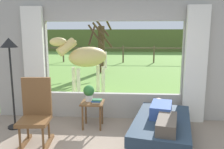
{
  "coord_description": "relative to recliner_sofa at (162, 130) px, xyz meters",
  "views": [
    {
      "loc": [
        0.31,
        -2.55,
        1.82
      ],
      "look_at": [
        0.0,
        1.8,
        1.05
      ],
      "focal_mm": 36.11,
      "sensor_mm": 36.0,
      "label": 1
    }
  ],
  "objects": [
    {
      "name": "horse",
      "position": [
        -1.84,
        2.94,
        0.94
      ],
      "size": [
        1.64,
        1.39,
        1.73
      ],
      "rotation": [
        0.0,
        0.0,
        2.23
      ],
      "color": "tan",
      "rests_on": "outdoor_pasture_lawn"
    },
    {
      "name": "recliner_sofa",
      "position": [
        0.0,
        0.0,
        0.0
      ],
      "size": [
        1.26,
        1.86,
        0.42
      ],
      "rotation": [
        0.0,
        0.0,
        -0.22
      ],
      "color": "black",
      "rests_on": "ground_plane"
    },
    {
      "name": "back_wall_with_window",
      "position": [
        -0.9,
        1.14,
        1.03
      ],
      "size": [
        5.2,
        0.12,
        2.55
      ],
      "color": "#9E998E",
      "rests_on": "ground_plane"
    },
    {
      "name": "potted_plant",
      "position": [
        -1.35,
        0.61,
        0.48
      ],
      "size": [
        0.22,
        0.22,
        0.32
      ],
      "color": "silver",
      "rests_on": "side_table"
    },
    {
      "name": "rocking_chair",
      "position": [
        -2.11,
        -0.2,
        0.33
      ],
      "size": [
        0.52,
        0.72,
        1.12
      ],
      "rotation": [
        0.0,
        0.0,
        0.1
      ],
      "color": "brown",
      "rests_on": "ground_plane"
    },
    {
      "name": "curtain_panel_left",
      "position": [
        -2.59,
        1.0,
        0.98
      ],
      "size": [
        0.44,
        0.1,
        2.4
      ],
      "primitive_type": "cube",
      "color": "silver",
      "rests_on": "ground_plane"
    },
    {
      "name": "side_table",
      "position": [
        -1.27,
        0.55,
        0.21
      ],
      "size": [
        0.44,
        0.44,
        0.52
      ],
      "color": "brown",
      "rests_on": "ground_plane"
    },
    {
      "name": "outdoor_pasture_lawn",
      "position": [
        -0.9,
        12.04,
        -0.21
      ],
      "size": [
        36.0,
        21.68,
        0.02
      ],
      "primitive_type": "cube",
      "color": "olive",
      "rests_on": "ground_plane"
    },
    {
      "name": "distant_hill_ridge",
      "position": [
        -0.9,
        21.88,
        0.98
      ],
      "size": [
        36.0,
        2.0,
        2.4
      ],
      "primitive_type": "cube",
      "color": "#56632D",
      "rests_on": "ground_plane"
    },
    {
      "name": "pasture_fence_line",
      "position": [
        -0.9,
        11.11,
        0.53
      ],
      "size": [
        16.1,
        0.1,
        1.1
      ],
      "color": "brown",
      "rests_on": "outdoor_pasture_lawn"
    },
    {
      "name": "book_stack",
      "position": [
        -1.19,
        0.5,
        0.34
      ],
      "size": [
        0.2,
        0.14,
        0.07
      ],
      "color": "beige",
      "rests_on": "side_table"
    },
    {
      "name": "floor_lamp_left",
      "position": [
        -2.81,
        0.42,
        1.21
      ],
      "size": [
        0.32,
        0.32,
        1.77
      ],
      "color": "black",
      "rests_on": "ground_plane"
    },
    {
      "name": "curtain_panel_right",
      "position": [
        0.79,
        1.0,
        0.98
      ],
      "size": [
        0.44,
        0.1,
        2.4
      ],
      "primitive_type": "cube",
      "color": "silver",
      "rests_on": "ground_plane"
    },
    {
      "name": "reclining_person",
      "position": [
        0.0,
        -0.05,
        0.3
      ],
      "size": [
        0.46,
        1.43,
        0.22
      ],
      "rotation": [
        0.0,
        0.0,
        -0.22
      ],
      "color": "#334C8C",
      "rests_on": "recliner_sofa"
    },
    {
      "name": "pasture_tree",
      "position": [
        -1.88,
        7.08,
        1.07
      ],
      "size": [
        1.2,
        1.23,
        2.96
      ],
      "color": "#4C3823",
      "rests_on": "outdoor_pasture_lawn"
    }
  ]
}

